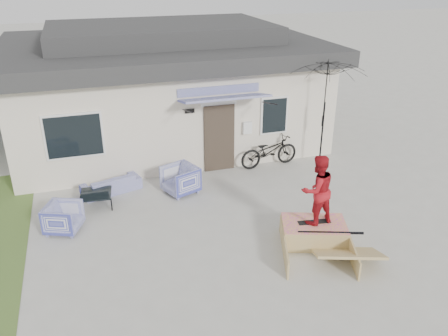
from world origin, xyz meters
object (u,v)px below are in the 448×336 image
object	(u,v)px
coffee_table	(97,200)
skater	(317,189)
loveseat	(111,181)
bicycle	(269,148)
armchair_right	(180,178)
skateboard	(314,222)
patio_umbrella	(324,113)
armchair_left	(63,216)
skate_ramp	(314,233)

from	to	relation	value
coffee_table	skater	bearing A→B (deg)	-34.35
loveseat	bicycle	world-z (taller)	bicycle
loveseat	skater	xyz separation A→B (m)	(4.29, -3.98, 1.04)
armchair_right	skater	xyz separation A→B (m)	(2.42, -3.34, 0.92)
coffee_table	bicycle	size ratio (longest dim) A/B	0.41
armchair_right	skateboard	xyz separation A→B (m)	(2.42, -3.34, 0.07)
patio_umbrella	armchair_right	bearing A→B (deg)	-174.01
bicycle	skateboard	world-z (taller)	bicycle
armchair_left	skater	distance (m)	6.06
armchair_left	armchair_right	distance (m)	3.33
loveseat	skate_ramp	xyz separation A→B (m)	(4.27, -4.03, -0.08)
armchair_left	skater	bearing A→B (deg)	-89.08
coffee_table	patio_umbrella	size ratio (longest dim) A/B	0.28
armchair_left	skate_ramp	size ratio (longest dim) A/B	0.41
bicycle	skateboard	bearing A→B (deg)	165.53
coffee_table	skater	size ratio (longest dim) A/B	0.48
skate_ramp	skateboard	xyz separation A→B (m)	(0.02, 0.05, 0.27)
bicycle	skate_ramp	size ratio (longest dim) A/B	1.01
patio_umbrella	bicycle	bearing A→B (deg)	163.62
coffee_table	skate_ramp	size ratio (longest dim) A/B	0.41
patio_umbrella	skater	world-z (taller)	patio_umbrella
coffee_table	skater	xyz separation A→B (m)	(4.74, -3.24, 1.17)
coffee_table	skate_ramp	world-z (taller)	skate_ramp
skater	loveseat	bearing A→B (deg)	-49.94
armchair_left	patio_umbrella	xyz separation A→B (m)	(7.81, 1.61, 1.35)
armchair_left	coffee_table	size ratio (longest dim) A/B	1.00
armchair_right	patio_umbrella	distance (m)	4.87
skate_ramp	armchair_right	bearing A→B (deg)	144.89
armchair_right	coffee_table	bearing A→B (deg)	-108.77
loveseat	patio_umbrella	distance (m)	6.69
armchair_right	skater	size ratio (longest dim) A/B	0.53
loveseat	skate_ramp	bearing A→B (deg)	119.99
loveseat	armchair_left	world-z (taller)	armchair_left
patio_umbrella	skate_ramp	distance (m)	4.73
loveseat	armchair_right	bearing A→B (deg)	144.13
loveseat	patio_umbrella	xyz separation A→B (m)	(6.53, -0.16, 1.43)
skateboard	skate_ramp	bearing A→B (deg)	-100.72
armchair_right	coffee_table	distance (m)	2.33
skater	patio_umbrella	bearing A→B (deg)	-127.44
skate_ramp	skater	xyz separation A→B (m)	(0.02, 0.05, 1.12)
armchair_right	patio_umbrella	size ratio (longest dim) A/B	0.31
patio_umbrella	coffee_table	bearing A→B (deg)	-175.19
armchair_right	coffee_table	size ratio (longest dim) A/B	1.11
skateboard	loveseat	bearing A→B (deg)	145.81
skateboard	skater	world-z (taller)	skater
patio_umbrella	skate_ramp	bearing A→B (deg)	-120.30
armchair_right	bicycle	distance (m)	3.25
bicycle	skater	size ratio (longest dim) A/B	1.18
armchair_right	skateboard	distance (m)	4.12
loveseat	coffee_table	distance (m)	0.88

